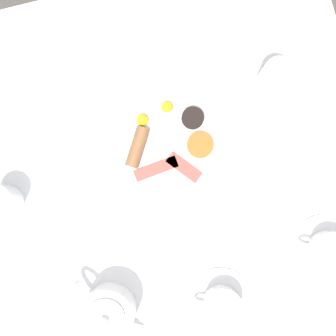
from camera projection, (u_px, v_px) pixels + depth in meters
ground_plane at (168, 183)px, 1.86m from camera, size 8.00×8.00×0.00m
table at (168, 171)px, 1.18m from camera, size 0.94×0.96×0.77m
breakfast_plate at (167, 139)px, 1.09m from camera, size 0.29×0.29×0.04m
teapot_near at (107, 314)px, 1.02m from camera, size 0.19×0.12×0.13m
teacup_with_saucer_left at (328, 250)px, 1.05m from camera, size 0.16×0.16×0.07m
teacup_with_saucer_right at (221, 305)px, 1.04m from camera, size 0.16×0.16×0.07m
water_glass_tall at (2, 201)px, 1.04m from camera, size 0.07×0.07×0.10m
water_glass_short at (274, 79)px, 1.05m from camera, size 0.07×0.07×0.12m
fork_by_plate at (70, 79)px, 1.11m from camera, size 0.17×0.10×0.00m
knife_by_plate at (306, 142)px, 1.10m from camera, size 0.05×0.20×0.00m
spoon_for_tea at (234, 8)px, 1.12m from camera, size 0.14×0.04×0.00m
fork_spare at (60, 164)px, 1.09m from camera, size 0.03×0.18×0.00m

